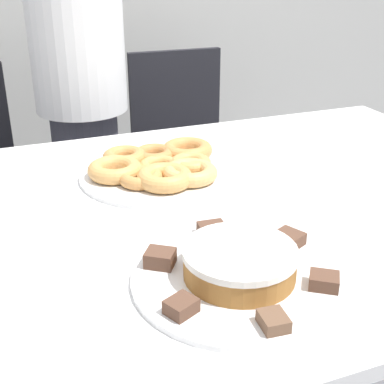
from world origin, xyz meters
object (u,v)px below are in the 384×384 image
person_standing (81,89)px  frosted_cake (240,262)px  office_chair_right (186,169)px  plate_cake (239,278)px  plate_donuts (160,174)px

person_standing → frosted_cake: size_ratio=8.20×
office_chair_right → frosted_cake: office_chair_right is taller
frosted_cake → plate_cake: bearing=180.0°
office_chair_right → person_standing: bearing=-162.9°
office_chair_right → plate_cake: 1.39m
office_chair_right → plate_donuts: office_chair_right is taller
frosted_cake → plate_donuts: bearing=88.1°
person_standing → plate_cake: bearing=-87.7°
office_chair_right → frosted_cake: (-0.39, -1.29, 0.38)m
plate_cake → frosted_cake: frosted_cake is taller
plate_cake → frosted_cake: bearing=0.0°
person_standing → office_chair_right: (0.44, 0.12, -0.41)m
person_standing → plate_donuts: bearing=-84.8°
office_chair_right → frosted_cake: size_ratio=4.67×
office_chair_right → plate_cake: size_ratio=2.46×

